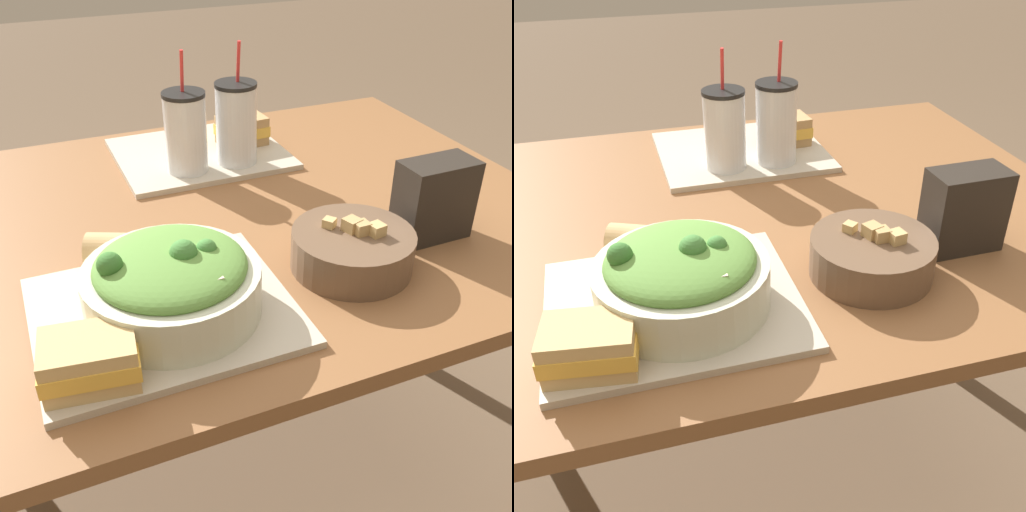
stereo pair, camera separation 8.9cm
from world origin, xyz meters
TOP-DOWN VIEW (x-y plane):
  - ground_plane at (0.00, 0.00)m, footprint 12.00×12.00m
  - dining_table at (0.00, 0.00)m, footprint 1.30×0.97m
  - tray_near at (-0.18, -0.26)m, footprint 0.37×0.31m
  - tray_far at (0.05, 0.27)m, footprint 0.37×0.31m
  - salad_bowl at (-0.17, -0.27)m, footprint 0.25×0.25m
  - soup_bowl at (0.14, -0.25)m, footprint 0.20×0.20m
  - sandwich_near at (-0.30, -0.36)m, footprint 0.13×0.10m
  - baguette_near at (-0.19, -0.14)m, footprint 0.16×0.12m
  - sandwich_far at (0.16, 0.28)m, footprint 0.11×0.09m
  - drink_cup_dark at (-0.00, 0.19)m, footprint 0.09×0.09m
  - drink_cup_red at (0.11, 0.19)m, footprint 0.09×0.09m
  - chip_bag at (0.32, -0.22)m, footprint 0.13×0.07m

SIDE VIEW (x-z plane):
  - ground_plane at x=0.00m, z-range 0.00..0.00m
  - dining_table at x=0.00m, z-range 0.28..1.04m
  - tray_near at x=-0.18m, z-range 0.76..0.77m
  - tray_far at x=0.05m, z-range 0.76..0.77m
  - soup_bowl at x=0.14m, z-range 0.75..0.84m
  - baguette_near at x=-0.19m, z-range 0.77..0.83m
  - sandwich_far at x=0.16m, z-range 0.77..0.84m
  - sandwich_near at x=-0.30m, z-range 0.77..0.84m
  - salad_bowl at x=-0.17m, z-range 0.76..0.88m
  - chip_bag at x=0.32m, z-range 0.76..0.90m
  - drink_cup_dark at x=0.00m, z-range 0.73..0.98m
  - drink_cup_red at x=0.11m, z-range 0.73..0.98m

